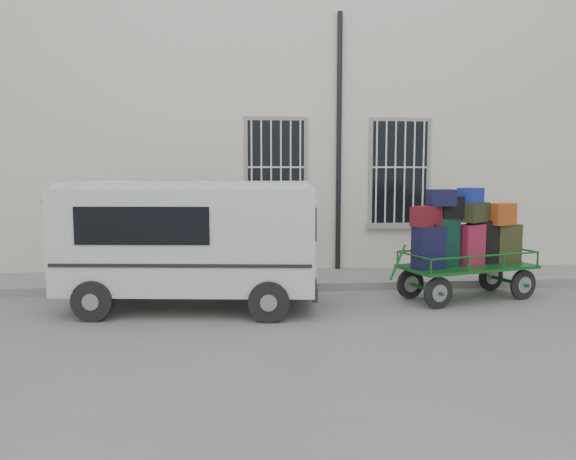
% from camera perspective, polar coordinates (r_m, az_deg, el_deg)
% --- Properties ---
extents(ground, '(80.00, 80.00, 0.00)m').
position_cam_1_polar(ground, '(9.43, 2.40, -8.01)').
color(ground, slate).
rests_on(ground, ground).
extents(building, '(24.00, 5.15, 6.00)m').
position_cam_1_polar(building, '(14.63, -0.29, 8.84)').
color(building, beige).
rests_on(building, ground).
extents(sidewalk, '(24.00, 1.70, 0.15)m').
position_cam_1_polar(sidewalk, '(11.55, 1.02, -5.00)').
color(sidewalk, gray).
rests_on(sidewalk, ground).
extents(luggage_cart, '(2.82, 1.71, 1.99)m').
position_cam_1_polar(luggage_cart, '(10.43, 17.52, -1.11)').
color(luggage_cart, black).
rests_on(luggage_cart, ground).
extents(van, '(4.35, 2.25, 2.11)m').
position_cam_1_polar(van, '(9.43, -9.92, -0.63)').
color(van, silver).
rests_on(van, ground).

